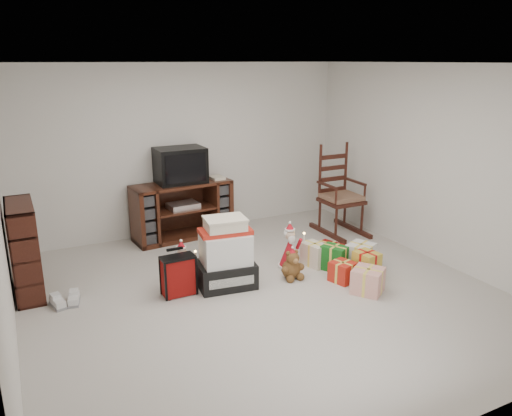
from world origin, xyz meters
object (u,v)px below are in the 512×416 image
(gift_cluster, at_px, (346,262))
(teddy_bear, at_px, (292,266))
(rocking_chair, at_px, (339,202))
(gift_pile, at_px, (226,257))
(sneaker_pair, at_px, (66,301))
(crt_television, at_px, (180,165))
(bookshelf, at_px, (25,251))
(santa_figurine, at_px, (289,250))
(tv_stand, at_px, (182,210))
(mrs_claus_figurine, at_px, (182,268))
(red_suitcase, at_px, (178,276))

(gift_cluster, bearing_deg, teddy_bear, 166.89)
(teddy_bear, bearing_deg, rocking_chair, 37.74)
(gift_pile, xyz_separation_m, teddy_bear, (0.79, -0.16, -0.20))
(teddy_bear, height_order, gift_cluster, teddy_bear)
(sneaker_pair, distance_m, crt_television, 2.60)
(sneaker_pair, height_order, gift_cluster, gift_cluster)
(bookshelf, bearing_deg, gift_cluster, -18.12)
(rocking_chair, height_order, sneaker_pair, rocking_chair)
(gift_cluster, bearing_deg, santa_figurine, 139.78)
(sneaker_pair, bearing_deg, gift_cluster, -14.38)
(bookshelf, xyz_separation_m, gift_cluster, (3.52, -1.15, -0.37))
(tv_stand, distance_m, gift_cluster, 2.56)
(teddy_bear, height_order, mrs_claus_figurine, mrs_claus_figurine)
(red_suitcase, bearing_deg, santa_figurine, 3.06)
(rocking_chair, bearing_deg, gift_pile, -156.38)
(tv_stand, xyz_separation_m, bookshelf, (-2.16, -0.99, 0.09))
(tv_stand, xyz_separation_m, red_suitcase, (-0.66, -1.81, -0.18))
(mrs_claus_figurine, xyz_separation_m, gift_cluster, (1.91, -0.57, -0.07))
(santa_figurine, height_order, crt_television, crt_television)
(santa_figurine, height_order, sneaker_pair, santa_figurine)
(gift_pile, relative_size, mrs_claus_figurine, 1.47)
(santa_figurine, height_order, gift_cluster, santa_figurine)
(teddy_bear, distance_m, mrs_claus_figurine, 1.30)
(mrs_claus_figurine, bearing_deg, santa_figurine, -4.59)
(teddy_bear, xyz_separation_m, gift_cluster, (0.68, -0.16, -0.02))
(sneaker_pair, bearing_deg, mrs_claus_figurine, -6.84)
(teddy_bear, xyz_separation_m, crt_television, (-0.68, 2.02, 0.92))
(sneaker_pair, relative_size, crt_television, 0.47)
(santa_figurine, relative_size, mrs_claus_figurine, 1.08)
(gift_pile, xyz_separation_m, santa_figurine, (0.93, 0.13, -0.13))
(red_suitcase, relative_size, gift_cluster, 0.46)
(gift_pile, bearing_deg, rocking_chair, 31.05)
(bookshelf, relative_size, gift_cluster, 0.89)
(gift_pile, bearing_deg, red_suitcase, -174.53)
(mrs_claus_figurine, distance_m, crt_television, 1.91)
(tv_stand, xyz_separation_m, gift_pile, (-0.10, -1.83, -0.06))
(bookshelf, height_order, rocking_chair, rocking_chair)
(mrs_claus_figurine, distance_m, gift_cluster, 2.00)
(bookshelf, xyz_separation_m, crt_television, (2.17, 1.03, 0.57))
(santa_figurine, bearing_deg, teddy_bear, -115.56)
(rocking_chair, distance_m, gift_pile, 2.50)
(gift_pile, xyz_separation_m, red_suitcase, (-0.56, 0.02, -0.12))
(rocking_chair, height_order, crt_television, rocking_chair)
(tv_stand, relative_size, red_suitcase, 2.75)
(santa_figurine, distance_m, crt_television, 2.09)
(rocking_chair, bearing_deg, mrs_claus_figurine, -164.54)
(bookshelf, height_order, red_suitcase, bookshelf)
(tv_stand, height_order, sneaker_pair, tv_stand)
(rocking_chair, xyz_separation_m, red_suitcase, (-2.85, -0.98, -0.24))
(mrs_claus_figurine, height_order, crt_television, crt_television)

